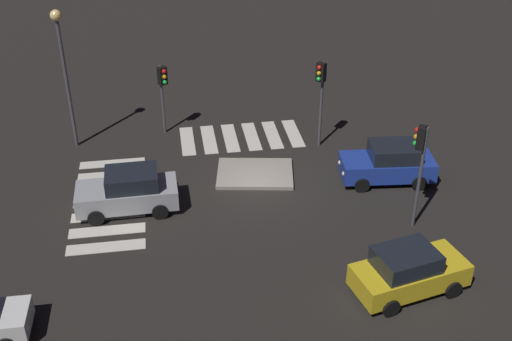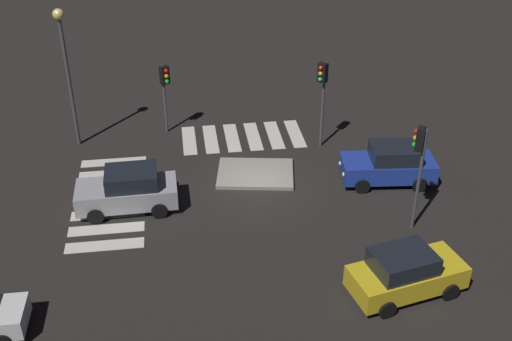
% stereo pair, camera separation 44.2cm
% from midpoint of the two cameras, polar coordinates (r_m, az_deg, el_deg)
% --- Properties ---
extents(ground_plane, '(80.00, 80.00, 0.00)m').
position_cam_midpoint_polar(ground_plane, '(29.59, 0.43, -1.66)').
color(ground_plane, black).
extents(traffic_island, '(4.05, 3.30, 0.18)m').
position_cam_midpoint_polar(traffic_island, '(30.60, 0.36, -0.27)').
color(traffic_island, gray).
rests_on(traffic_island, ground).
extents(car_blue, '(4.54, 2.39, 1.92)m').
position_cam_midpoint_polar(car_blue, '(30.37, 12.35, 0.55)').
color(car_blue, '#1E389E').
rests_on(car_blue, ground).
extents(car_yellow, '(4.53, 2.70, 1.87)m').
position_cam_midpoint_polar(car_yellow, '(23.95, 13.90, -8.97)').
color(car_yellow, gold).
rests_on(car_yellow, ground).
extents(car_silver, '(4.49, 2.17, 1.93)m').
position_cam_midpoint_polar(car_silver, '(28.25, -11.04, -1.75)').
color(car_silver, '#9EA0A5').
rests_on(car_silver, ground).
extents(traffic_light_east, '(0.54, 0.53, 3.85)m').
position_cam_midpoint_polar(traffic_light_east, '(33.64, -7.86, 7.84)').
color(traffic_light_east, '#47474C').
rests_on(traffic_light_east, ground).
extents(traffic_light_south, '(0.53, 0.54, 4.65)m').
position_cam_midpoint_polar(traffic_light_south, '(31.79, 6.42, 7.72)').
color(traffic_light_south, '#47474C').
rests_on(traffic_light_south, ground).
extents(traffic_light_west, '(0.53, 0.54, 4.71)m').
position_cam_midpoint_polar(traffic_light_west, '(26.06, 15.01, 1.45)').
color(traffic_light_west, '#47474C').
rests_on(traffic_light_west, ground).
extents(street_lamp, '(0.56, 0.56, 7.23)m').
position_cam_midpoint_polar(street_lamp, '(32.67, -16.50, 10.03)').
color(street_lamp, '#47474C').
rests_on(street_lamp, ground).
extents(crosswalk_near, '(6.45, 3.20, 0.02)m').
position_cam_midpoint_polar(crosswalk_near, '(34.08, -0.84, 3.04)').
color(crosswalk_near, silver).
rests_on(crosswalk_near, ground).
extents(crosswalk_side, '(3.20, 7.60, 0.02)m').
position_cam_midpoint_polar(crosswalk_side, '(29.52, -12.65, -2.58)').
color(crosswalk_side, silver).
rests_on(crosswalk_side, ground).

